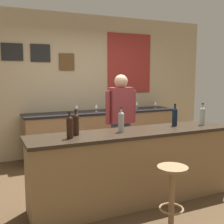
% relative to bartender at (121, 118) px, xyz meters
% --- Properties ---
extents(ground_plane, '(10.00, 10.00, 0.00)m').
position_rel_bartender_xyz_m(ground_plane, '(-0.26, -0.51, -0.94)').
color(ground_plane, '#4C3823').
extents(back_wall, '(6.00, 0.09, 2.80)m').
position_rel_bartender_xyz_m(back_wall, '(-0.24, 1.52, 0.48)').
color(back_wall, tan).
rests_on(back_wall, ground_plane).
extents(bar_counter, '(2.67, 0.60, 0.92)m').
position_rel_bartender_xyz_m(bar_counter, '(-0.26, -0.91, -0.47)').
color(bar_counter, olive).
rests_on(bar_counter, ground_plane).
extents(side_counter, '(3.05, 0.56, 0.90)m').
position_rel_bartender_xyz_m(side_counter, '(0.14, 1.14, -0.48)').
color(side_counter, olive).
rests_on(side_counter, ground_plane).
extents(bartender, '(0.52, 0.21, 1.62)m').
position_rel_bartender_xyz_m(bartender, '(0.00, 0.00, 0.00)').
color(bartender, '#384766').
rests_on(bartender, ground_plane).
extents(bar_stool, '(0.32, 0.32, 0.68)m').
position_rel_bartender_xyz_m(bar_stool, '(-0.21, -1.65, -0.48)').
color(bar_stool, olive).
rests_on(bar_stool, ground_plane).
extents(wine_bottle_a, '(0.07, 0.07, 0.31)m').
position_rel_bartender_xyz_m(wine_bottle_a, '(-1.10, -0.97, 0.12)').
color(wine_bottle_a, black).
rests_on(wine_bottle_a, bar_counter).
extents(wine_bottle_b, '(0.07, 0.07, 0.31)m').
position_rel_bartender_xyz_m(wine_bottle_b, '(-0.99, -0.83, 0.12)').
color(wine_bottle_b, black).
rests_on(wine_bottle_b, bar_counter).
extents(wine_bottle_c, '(0.07, 0.07, 0.31)m').
position_rel_bartender_xyz_m(wine_bottle_c, '(-0.43, -0.89, 0.12)').
color(wine_bottle_c, '#999E99').
rests_on(wine_bottle_c, bar_counter).
extents(wine_bottle_d, '(0.07, 0.07, 0.31)m').
position_rel_bartender_xyz_m(wine_bottle_d, '(0.42, -0.82, 0.12)').
color(wine_bottle_d, black).
rests_on(wine_bottle_d, bar_counter).
extents(wine_bottle_e, '(0.07, 0.07, 0.31)m').
position_rel_bartender_xyz_m(wine_bottle_e, '(0.82, -0.92, 0.12)').
color(wine_bottle_e, '#999E99').
rests_on(wine_bottle_e, bar_counter).
extents(wine_glass_a, '(0.07, 0.07, 0.16)m').
position_rel_bartender_xyz_m(wine_glass_a, '(-0.36, 1.19, 0.07)').
color(wine_glass_a, silver).
rests_on(wine_glass_a, side_counter).
extents(wine_glass_b, '(0.07, 0.07, 0.16)m').
position_rel_bartender_xyz_m(wine_glass_b, '(0.00, 1.09, 0.07)').
color(wine_glass_b, silver).
rests_on(wine_glass_b, side_counter).
extents(wine_glass_c, '(0.07, 0.07, 0.16)m').
position_rel_bartender_xyz_m(wine_glass_c, '(0.96, 1.20, 0.07)').
color(wine_glass_c, silver).
rests_on(wine_glass_c, side_counter).
extents(wine_glass_d, '(0.07, 0.07, 0.16)m').
position_rel_bartender_xyz_m(wine_glass_d, '(1.36, 1.11, 0.07)').
color(wine_glass_d, silver).
rests_on(wine_glass_d, side_counter).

